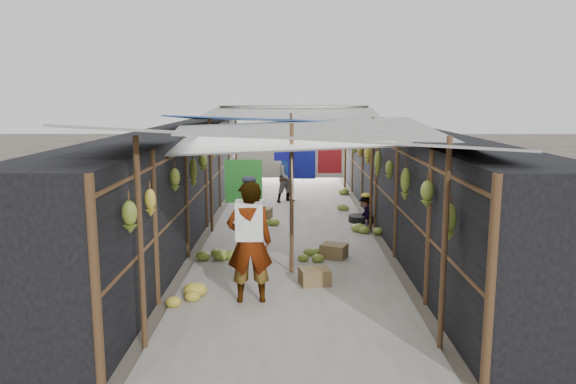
{
  "coord_description": "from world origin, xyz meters",
  "views": [
    {
      "loc": [
        -0.03,
        -6.43,
        3.04
      ],
      "look_at": [
        -0.07,
        4.08,
        1.25
      ],
      "focal_mm": 35.0,
      "sensor_mm": 36.0,
      "label": 1
    }
  ],
  "objects_px": {
    "crate_near": "(334,251)",
    "vendor_elderly": "(250,242)",
    "black_basin": "(361,219)",
    "shopper_blue": "(288,177)",
    "vendor_seated": "(365,213)"
  },
  "relations": [
    {
      "from": "shopper_blue",
      "to": "vendor_seated",
      "type": "height_order",
      "value": "shopper_blue"
    },
    {
      "from": "crate_near",
      "to": "black_basin",
      "type": "xyz_separation_m",
      "value": [
        0.89,
        3.08,
        -0.05
      ]
    },
    {
      "from": "crate_near",
      "to": "black_basin",
      "type": "distance_m",
      "value": 3.21
    },
    {
      "from": "vendor_elderly",
      "to": "vendor_seated",
      "type": "height_order",
      "value": "vendor_elderly"
    },
    {
      "from": "crate_near",
      "to": "vendor_seated",
      "type": "xyz_separation_m",
      "value": [
        0.89,
        2.24,
        0.27
      ]
    },
    {
      "from": "crate_near",
      "to": "black_basin",
      "type": "relative_size",
      "value": 0.78
    },
    {
      "from": "black_basin",
      "to": "vendor_seated",
      "type": "height_order",
      "value": "vendor_seated"
    },
    {
      "from": "crate_near",
      "to": "vendor_elderly",
      "type": "bearing_deg",
      "value": -99.05
    },
    {
      "from": "crate_near",
      "to": "vendor_elderly",
      "type": "relative_size",
      "value": 0.25
    },
    {
      "from": "shopper_blue",
      "to": "black_basin",
      "type": "bearing_deg",
      "value": -88.89
    },
    {
      "from": "shopper_blue",
      "to": "vendor_seated",
      "type": "bearing_deg",
      "value": -95.66
    },
    {
      "from": "black_basin",
      "to": "shopper_blue",
      "type": "relative_size",
      "value": 0.4
    },
    {
      "from": "black_basin",
      "to": "vendor_seated",
      "type": "bearing_deg",
      "value": -90.0
    },
    {
      "from": "shopper_blue",
      "to": "vendor_elderly",
      "type": "bearing_deg",
      "value": -126.31
    },
    {
      "from": "crate_near",
      "to": "vendor_seated",
      "type": "distance_m",
      "value": 2.43
    }
  ]
}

